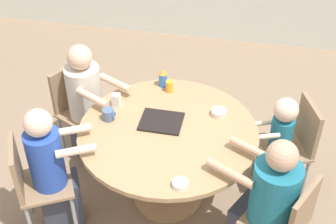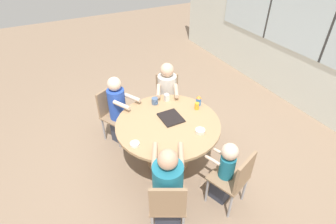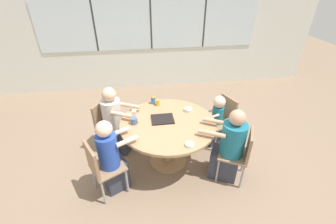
# 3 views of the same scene
# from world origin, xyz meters

# --- Properties ---
(ground_plane) EXTENTS (16.00, 16.00, 0.00)m
(ground_plane) POSITION_xyz_m (0.00, 0.00, 0.00)
(ground_plane) COLOR #8C725B
(wall_back_with_windows) EXTENTS (8.40, 0.08, 2.80)m
(wall_back_with_windows) POSITION_xyz_m (0.00, 2.93, 1.41)
(wall_back_with_windows) COLOR silver
(wall_back_with_windows) RESTS_ON ground_plane
(dining_table) EXTENTS (1.42, 1.42, 0.77)m
(dining_table) POSITION_xyz_m (0.00, 0.00, 0.62)
(dining_table) COLOR tan
(dining_table) RESTS_ON ground_plane
(chair_for_woman_green_shirt) EXTENTS (0.54, 0.54, 0.88)m
(chair_for_woman_green_shirt) POSITION_xyz_m (-0.97, 0.48, 0.53)
(chair_for_woman_green_shirt) COLOR #937556
(chair_for_woman_green_shirt) RESTS_ON ground_plane
(chair_for_man_blue_shirt) EXTENTS (0.54, 0.54, 0.88)m
(chair_for_man_blue_shirt) POSITION_xyz_m (0.96, -0.50, 0.53)
(chair_for_man_blue_shirt) COLOR #937556
(chair_for_man_blue_shirt) RESTS_ON ground_plane
(chair_for_man_teal_shirt) EXTENTS (0.54, 0.54, 0.88)m
(chair_for_man_teal_shirt) POSITION_xyz_m (-0.95, -0.50, 0.53)
(chair_for_man_teal_shirt) COLOR #937556
(chair_for_man_teal_shirt) RESTS_ON ground_plane
(chair_for_toddler) EXTENTS (0.51, 0.51, 0.88)m
(chair_for_toddler) POSITION_xyz_m (1.01, 0.37, 0.53)
(chair_for_toddler) COLOR #937556
(chair_for_toddler) RESTS_ON ground_plane
(person_woman_green_shirt) EXTENTS (0.63, 0.52, 1.18)m
(person_woman_green_shirt) POSITION_xyz_m (-0.82, 0.41, 0.54)
(person_woman_green_shirt) COLOR #333847
(person_woman_green_shirt) RESTS_ON ground_plane
(person_man_blue_shirt) EXTENTS (0.68, 0.57, 1.17)m
(person_man_blue_shirt) POSITION_xyz_m (0.81, -0.42, 0.52)
(person_man_blue_shirt) COLOR #333847
(person_man_blue_shirt) RESTS_ON ground_plane
(person_man_teal_shirt) EXTENTS (0.54, 0.46, 1.16)m
(person_man_teal_shirt) POSITION_xyz_m (-0.81, -0.43, 0.54)
(person_man_teal_shirt) COLOR #333847
(person_man_teal_shirt) RESTS_ON ground_plane
(person_toddler) EXTENTS (0.38, 0.29, 0.96)m
(person_toddler) POSITION_xyz_m (0.87, 0.32, 0.49)
(person_toddler) COLOR #333847
(person_toddler) RESTS_ON ground_plane
(food_tray_dark) EXTENTS (0.33, 0.28, 0.02)m
(food_tray_dark) POSITION_xyz_m (-0.07, 0.08, 0.78)
(food_tray_dark) COLOR black
(food_tray_dark) RESTS_ON dining_table
(coffee_mug) EXTENTS (0.10, 0.09, 0.10)m
(coffee_mug) POSITION_xyz_m (-0.49, 0.04, 0.81)
(coffee_mug) COLOR slate
(coffee_mug) RESTS_ON dining_table
(sippy_cup) EXTENTS (0.08, 0.08, 0.16)m
(sippy_cup) POSITION_xyz_m (-0.17, 0.59, 0.85)
(sippy_cup) COLOR blue
(sippy_cup) RESTS_ON dining_table
(juice_glass) EXTENTS (0.07, 0.07, 0.10)m
(juice_glass) POSITION_xyz_m (-0.09, 0.52, 0.82)
(juice_glass) COLOR gold
(juice_glass) RESTS_ON dining_table
(milk_carton_small) EXTENTS (0.06, 0.06, 0.11)m
(milk_carton_small) POSITION_xyz_m (-0.49, 0.23, 0.82)
(milk_carton_small) COLOR silver
(milk_carton_small) RESTS_ON dining_table
(bowl_white_shallow) EXTENTS (0.13, 0.13, 0.05)m
(bowl_white_shallow) POSITION_xyz_m (0.36, 0.28, 0.79)
(bowl_white_shallow) COLOR silver
(bowl_white_shallow) RESTS_ON dining_table
(bowl_cereal) EXTENTS (0.11, 0.11, 0.04)m
(bowl_cereal) POSITION_xyz_m (0.20, -0.56, 0.78)
(bowl_cereal) COLOR white
(bowl_cereal) RESTS_ON dining_table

